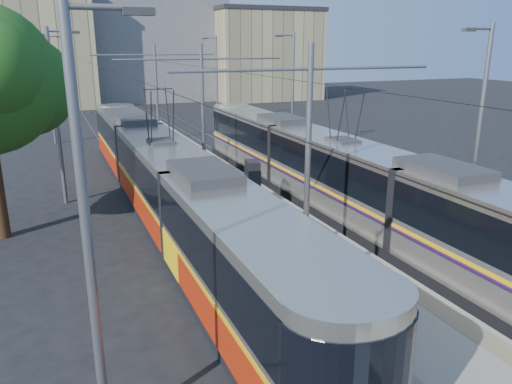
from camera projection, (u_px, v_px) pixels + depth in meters
name	position (u px, v px, depth m)	size (l,w,h in m)	color
platform	(222.00, 188.00, 25.59)	(4.00, 50.00, 0.30)	gray
tactile_strip_left	(195.00, 188.00, 25.01)	(0.70, 50.00, 0.01)	gray
tactile_strip_right	(248.00, 182.00, 26.09)	(0.70, 50.00, 0.01)	gray
rails	(222.00, 191.00, 25.63)	(8.71, 70.00, 0.03)	gray
tram_left	(163.00, 179.00, 21.34)	(2.43, 30.51, 5.50)	black
tram_right	(341.00, 174.00, 21.61)	(2.43, 29.67, 5.50)	black
catenary	(241.00, 109.00, 21.83)	(9.20, 70.00, 7.00)	slate
street_lamps	(197.00, 101.00, 27.98)	(15.18, 38.22, 8.00)	slate
shelter	(252.00, 182.00, 22.14)	(0.72, 1.01, 2.04)	black
building_left	(19.00, 48.00, 58.00)	(16.32, 12.24, 13.59)	tan
building_centre	(149.00, 36.00, 67.05)	(18.36, 14.28, 16.50)	slate
building_right	(262.00, 54.00, 67.60)	(14.28, 10.20, 11.83)	tan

